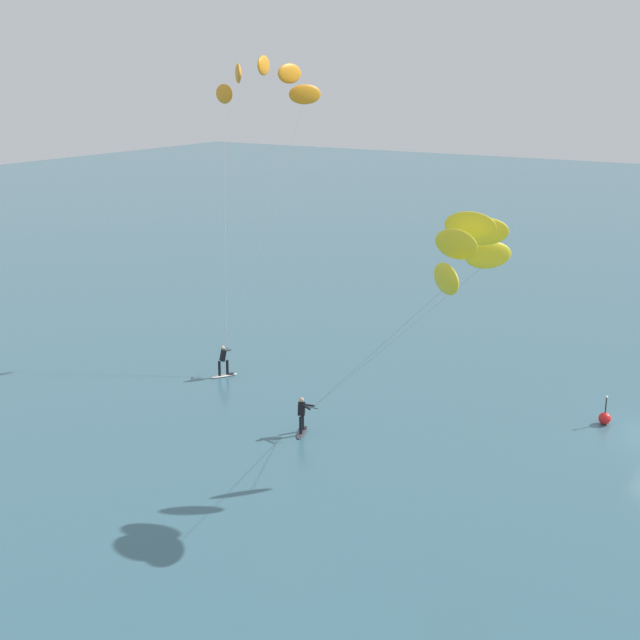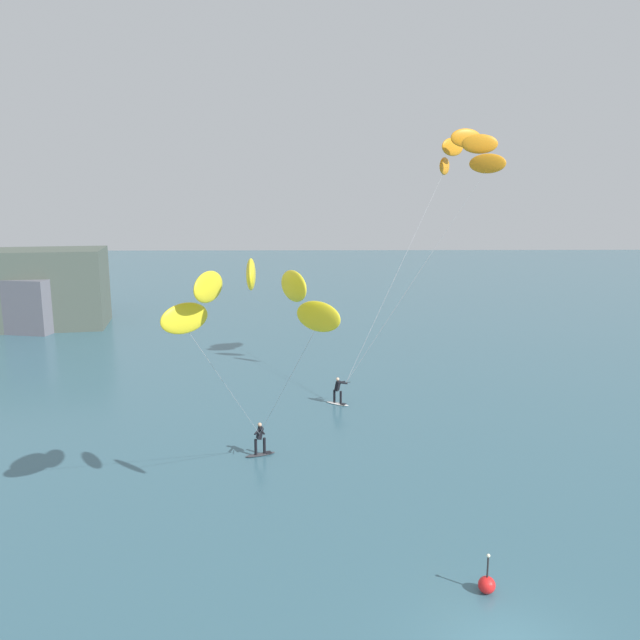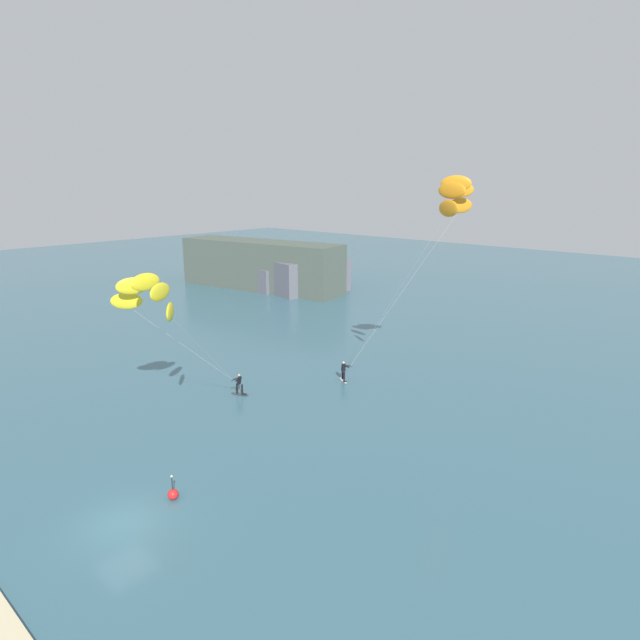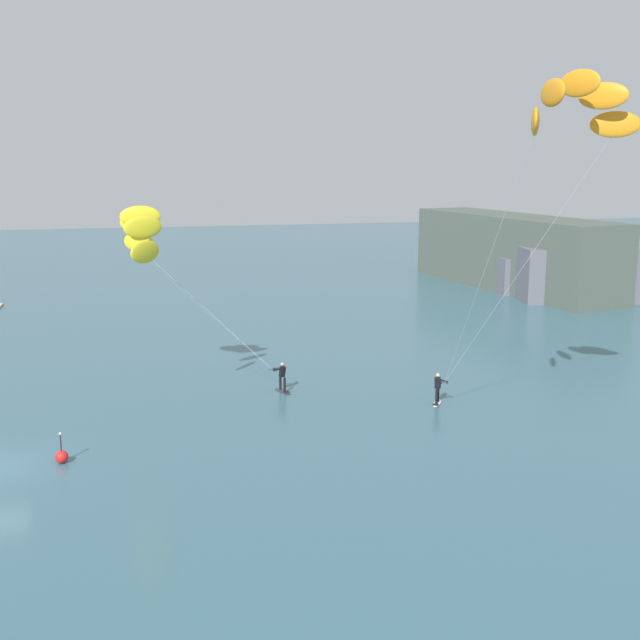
{
  "view_description": "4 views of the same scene",
  "coord_description": "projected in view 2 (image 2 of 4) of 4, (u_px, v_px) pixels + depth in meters",
  "views": [
    {
      "loc": [
        -38.07,
        -5.79,
        15.48
      ],
      "look_at": [
        -4.29,
        15.23,
        4.11
      ],
      "focal_mm": 49.16,
      "sensor_mm": 36.0,
      "label": 1
    },
    {
      "loc": [
        -5.55,
        -15.95,
        12.83
      ],
      "look_at": [
        -5.07,
        15.35,
        6.44
      ],
      "focal_mm": 36.48,
      "sensor_mm": 36.0,
      "label": 2
    },
    {
      "loc": [
        21.53,
        -9.75,
        15.81
      ],
      "look_at": [
        -4.75,
        19.48,
        5.42
      ],
      "focal_mm": 29.26,
      "sensor_mm": 36.0,
      "label": 3
    },
    {
      "loc": [
        33.35,
        6.18,
        12.73
      ],
      "look_at": [
        -5.02,
        15.31,
        4.62
      ],
      "focal_mm": 44.0,
      "sensor_mm": 36.0,
      "label": 4
    }
  ],
  "objects": [
    {
      "name": "marker_buoy",
      "position": [
        487.0,
        584.0,
        20.91
      ],
      "size": [
        0.56,
        0.56,
        1.38
      ],
      "color": "red",
      "rests_on": "ground"
    },
    {
      "name": "kitesurfer_nearshore",
      "position": [
        252.0,
        304.0,
        23.07
      ],
      "size": [
        6.36,
        8.87,
        10.43
      ],
      "color": "#333338",
      "rests_on": "ground"
    },
    {
      "name": "kitesurfer_mid_water",
      "position": [
        461.0,
        160.0,
        38.86
      ],
      "size": [
        10.19,
        6.39,
        16.29
      ],
      "color": "white",
      "rests_on": "ground"
    }
  ]
}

